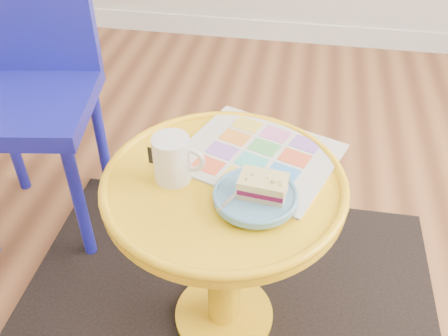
% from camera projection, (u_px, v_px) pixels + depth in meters
% --- Properties ---
extents(floor, '(4.00, 4.00, 0.00)m').
position_uv_depth(floor, '(152.00, 304.00, 1.58)').
color(floor, brown).
rests_on(floor, ground).
extents(room_walls, '(4.00, 4.00, 4.00)m').
position_uv_depth(room_walls, '(13.00, 97.00, 2.43)').
color(room_walls, silver).
rests_on(room_walls, ground).
extents(rug, '(1.31, 1.11, 0.01)m').
position_uv_depth(rug, '(224.00, 316.00, 1.54)').
color(rug, black).
rests_on(rug, ground).
extents(side_table, '(0.59, 0.59, 0.56)m').
position_uv_depth(side_table, '(224.00, 227.00, 1.29)').
color(side_table, yellow).
rests_on(side_table, ground).
extents(chair, '(0.49, 0.49, 0.97)m').
position_uv_depth(chair, '(26.00, 76.00, 1.59)').
color(chair, '#18199D').
rests_on(chair, ground).
extents(newspaper, '(0.46, 0.42, 0.01)m').
position_uv_depth(newspaper, '(258.00, 155.00, 1.26)').
color(newspaper, silver).
rests_on(newspaper, side_table).
extents(mug, '(0.13, 0.09, 0.12)m').
position_uv_depth(mug, '(173.00, 158.00, 1.16)').
color(mug, white).
rests_on(mug, side_table).
extents(plate, '(0.19, 0.19, 0.02)m').
position_uv_depth(plate, '(255.00, 197.00, 1.12)').
color(plate, '#558DB4').
rests_on(plate, newspaper).
extents(cake_slice, '(0.11, 0.08, 0.05)m').
position_uv_depth(cake_slice, '(263.00, 186.00, 1.10)').
color(cake_slice, '#D3BC8C').
rests_on(cake_slice, plate).
extents(fork, '(0.08, 0.14, 0.00)m').
position_uv_depth(fork, '(240.00, 191.00, 1.12)').
color(fork, silver).
rests_on(fork, plate).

